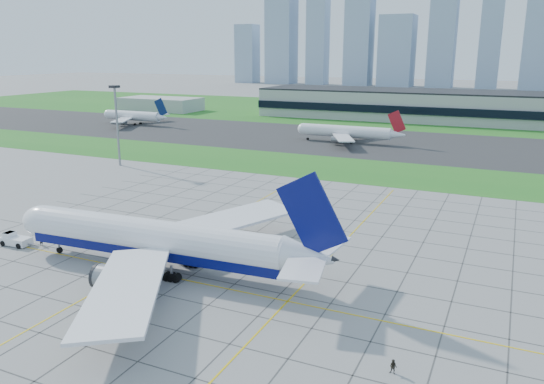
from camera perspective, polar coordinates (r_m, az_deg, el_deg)
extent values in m
plane|color=gray|center=(89.29, -8.60, -8.87)|extent=(1400.00, 1400.00, 0.00)
cube|color=#216D1F|center=(168.20, 8.37, 2.42)|extent=(700.00, 35.00, 0.04)
cube|color=#383838|center=(220.64, 12.48, 5.16)|extent=(700.00, 75.00, 0.04)
cube|color=#216D1F|center=(328.05, 16.73, 7.94)|extent=(700.00, 145.00, 0.04)
cube|color=#474744|center=(127.01, -24.50, -2.85)|extent=(0.18, 130.00, 0.02)
cube|color=#474744|center=(121.22, -22.00, -3.39)|extent=(0.18, 130.00, 0.02)
cube|color=#474744|center=(115.70, -19.26, -3.98)|extent=(0.18, 130.00, 0.02)
cube|color=#474744|center=(110.48, -16.25, -4.61)|extent=(0.18, 130.00, 0.02)
cube|color=#474744|center=(105.60, -12.94, -5.29)|extent=(0.18, 130.00, 0.02)
cube|color=#474744|center=(101.13, -9.31, -6.01)|extent=(0.18, 130.00, 0.02)
cube|color=#474744|center=(97.11, -5.36, -6.77)|extent=(0.18, 130.00, 0.02)
cube|color=#474744|center=(93.60, -1.08, -7.55)|extent=(0.18, 130.00, 0.02)
cube|color=#474744|center=(90.66, 3.53, -8.34)|extent=(0.18, 130.00, 0.02)
cube|color=#474744|center=(88.35, 8.43, -9.12)|extent=(0.18, 130.00, 0.02)
cube|color=#474744|center=(86.72, 13.57, -9.86)|extent=(0.18, 130.00, 0.02)
cube|color=#474744|center=(85.81, 18.89, -10.55)|extent=(0.18, 130.00, 0.02)
cube|color=#474744|center=(85.64, 24.30, -11.15)|extent=(0.18, 130.00, 0.02)
cube|color=#474744|center=(68.20, -24.22, -18.08)|extent=(110.00, 0.18, 0.02)
cube|color=#474744|center=(72.73, -19.36, -15.40)|extent=(110.00, 0.18, 0.02)
cube|color=#474744|center=(77.82, -15.21, -12.97)|extent=(110.00, 0.18, 0.02)
cube|color=#474744|center=(83.36, -11.66, -10.79)|extent=(110.00, 0.18, 0.02)
cube|color=#474744|center=(89.28, -8.60, -8.86)|extent=(110.00, 0.18, 0.02)
cube|color=#474744|center=(95.51, -5.96, -7.16)|extent=(110.00, 0.18, 0.02)
cube|color=#474744|center=(101.98, -3.67, -5.66)|extent=(110.00, 0.18, 0.02)
cube|color=#474744|center=(108.66, -1.67, -4.33)|extent=(110.00, 0.18, 0.02)
cube|color=#474744|center=(115.50, 0.10, -3.15)|extent=(110.00, 0.18, 0.02)
cube|color=#474744|center=(122.49, 1.66, -2.10)|extent=(110.00, 0.18, 0.02)
cube|color=#474744|center=(129.59, 3.05, -1.17)|extent=(110.00, 0.18, 0.02)
cube|color=#474744|center=(136.79, 4.30, -0.33)|extent=(110.00, 0.18, 0.02)
cube|color=#474744|center=(144.07, 5.41, 0.42)|extent=(110.00, 0.18, 0.02)
cube|color=yellow|center=(87.77, -9.32, -9.32)|extent=(120.00, 0.25, 0.03)
cube|color=yellow|center=(110.01, -7.28, -4.20)|extent=(0.25, 100.00, 0.03)
cube|color=yellow|center=(98.80, 6.74, -6.42)|extent=(0.25, 100.00, 0.03)
cube|color=#B7B7B2|center=(299.26, 23.77, 8.16)|extent=(260.00, 42.00, 15.00)
cube|color=black|center=(277.92, 23.63, 7.65)|extent=(260.00, 1.00, 4.00)
cube|color=black|center=(298.63, 23.93, 9.66)|extent=(260.00, 42.00, 0.80)
cube|color=#B7B7B2|center=(347.25, -11.89, 9.25)|extent=(50.00, 25.00, 8.00)
cylinder|color=gray|center=(177.78, -16.30, 6.73)|extent=(0.70, 0.70, 25.00)
cube|color=black|center=(176.58, -16.60, 10.81)|extent=(2.50, 2.50, 0.80)
cube|color=#91A7BE|center=(661.76, -2.67, 14.62)|extent=(24.00, 21.60, 68.00)
cube|color=#91A7BE|center=(643.32, 1.03, 17.93)|extent=(31.00, 27.90, 142.00)
cube|color=#91A7BE|center=(625.68, 4.94, 15.81)|extent=(22.00, 19.80, 95.00)
cube|color=#91A7BE|center=(612.44, 9.48, 18.74)|extent=(28.00, 25.20, 160.00)
cube|color=#91A7BE|center=(600.79, 13.28, 14.53)|extent=(35.00, 31.50, 74.00)
cube|color=#91A7BE|center=(593.48, 17.94, 16.35)|extent=(26.00, 23.40, 118.00)
cube|color=#91A7BE|center=(588.81, 22.40, 14.53)|extent=(20.00, 18.00, 88.00)
cylinder|color=white|center=(90.89, -12.52, -4.80)|extent=(46.78, 8.87, 6.07)
cube|color=#080D57|center=(91.54, -12.46, -5.93)|extent=(46.76, 8.47, 1.62)
ellipsoid|color=white|center=(105.17, -23.16, -2.97)|extent=(10.05, 6.64, 6.07)
cube|color=black|center=(106.57, -24.05, -2.56)|extent=(2.42, 3.36, 0.61)
cone|color=white|center=(79.72, 3.86, -7.05)|extent=(8.42, 6.24, 5.76)
cube|color=#080D57|center=(77.32, 4.30, -2.44)|extent=(11.03, 1.17, 12.90)
cube|color=white|center=(101.58, -4.59, -2.99)|extent=(19.26, 29.64, 0.98)
cube|color=white|center=(75.78, -15.42, -9.87)|extent=(21.86, 29.13, 0.98)
cylinder|color=slate|center=(100.33, -9.08, -4.58)|extent=(6.79, 4.23, 3.84)
cylinder|color=slate|center=(84.04, -16.44, -8.94)|extent=(6.79, 4.23, 3.84)
cylinder|color=gray|center=(104.80, -21.92, -5.42)|extent=(0.39, 0.39, 2.63)
cylinder|color=black|center=(105.05, -21.88, -5.80)|extent=(1.14, 0.57, 1.11)
cylinder|color=black|center=(92.67, -8.61, -7.53)|extent=(1.39, 1.29, 1.31)
cylinder|color=black|center=(87.59, -10.73, -8.99)|extent=(1.39, 1.29, 1.31)
cube|color=white|center=(112.35, -25.82, -4.74)|extent=(6.01, 3.08, 1.37)
cube|color=white|center=(113.17, -26.42, -4.16)|extent=(1.88, 2.25, 1.07)
cube|color=black|center=(113.12, -26.43, -4.06)|extent=(1.68, 2.04, 0.68)
cube|color=gray|center=(109.50, -24.29, -5.22)|extent=(2.93, 0.35, 0.18)
cylinder|color=black|center=(114.65, -26.02, -4.57)|extent=(1.10, 0.55, 1.07)
cylinder|color=black|center=(113.07, -26.95, -4.94)|extent=(1.10, 0.55, 1.07)
cylinder|color=black|center=(111.89, -24.65, -4.87)|extent=(1.10, 0.55, 1.07)
cylinder|color=black|center=(110.27, -25.58, -5.26)|extent=(1.10, 0.55, 1.07)
imported|color=black|center=(110.05, -23.57, -4.84)|extent=(0.63, 0.80, 1.91)
imported|color=black|center=(65.04, 12.91, -17.86)|extent=(0.94, 0.77, 1.77)
cylinder|color=white|center=(280.73, -14.72, 7.94)|extent=(31.47, 4.80, 4.80)
cube|color=#071B4A|center=(269.51, -11.87, 8.91)|extent=(7.46, 0.40, 9.15)
cube|color=white|center=(288.02, -12.98, 8.05)|extent=(13.89, 20.66, 0.40)
cube|color=white|center=(271.06, -15.82, 7.47)|extent=(13.89, 20.66, 0.40)
cylinder|color=black|center=(281.26, -13.97, 7.18)|extent=(1.00, 1.00, 1.00)
cylinder|color=black|center=(277.87, -14.53, 7.06)|extent=(1.00, 1.00, 1.00)
cylinder|color=white|center=(218.59, 7.91, 6.46)|extent=(36.84, 4.80, 4.80)
cube|color=#A3121E|center=(212.97, 13.27, 7.35)|extent=(7.46, 0.40, 9.15)
cube|color=white|center=(228.47, 9.34, 6.56)|extent=(13.89, 20.66, 0.40)
cube|color=white|center=(207.57, 7.69, 5.81)|extent=(13.89, 20.66, 0.40)
cylinder|color=black|center=(220.43, 8.81, 5.45)|extent=(1.00, 1.00, 1.00)
cylinder|color=black|center=(216.25, 8.48, 5.28)|extent=(1.00, 1.00, 1.00)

